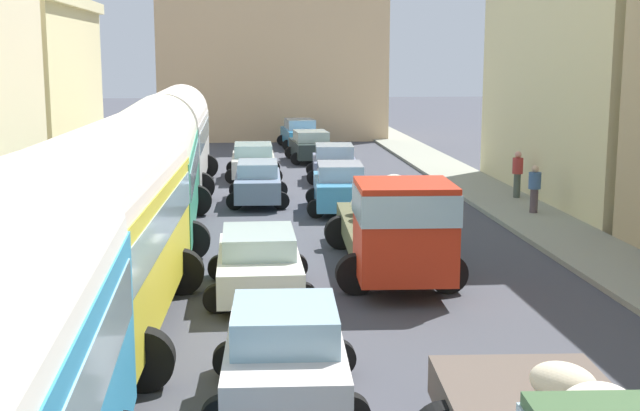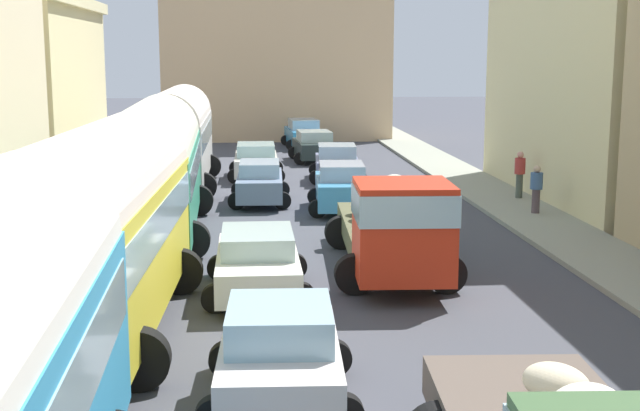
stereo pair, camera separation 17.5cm
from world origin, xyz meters
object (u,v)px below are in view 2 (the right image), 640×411
Objects in this scene: car_1 at (337,163)px; car_6 at (260,182)px; car_3 at (303,133)px; car_5 at (258,262)px; cargo_truck_1 at (394,224)px; car_4 at (280,355)px; car_0 at (341,187)px; parked_bus_1 at (101,220)px; pedestrian_1 at (520,173)px; parked_bus_3 at (177,133)px; pedestrian_3 at (536,188)px; parked_bus_2 at (153,163)px; car_7 at (256,161)px; car_2 at (314,146)px.

car_1 is 6.20m from car_6.
car_5 is at bearing -95.68° from car_3.
cargo_truck_1 is 7.80m from car_4.
car_0 is 1.02× the size of car_1.
car_0 reaches higher than car_3.
pedestrian_1 is at bearing 47.93° from parked_bus_1.
parked_bus_3 reaches higher than pedestrian_3.
parked_bus_2 is 11.91m from car_7.
parked_bus_3 reaches higher than car_5.
car_0 is (5.88, -5.52, -1.36)m from parked_bus_3.
car_4 is at bearing -81.58° from parked_bus_3.
pedestrian_3 is (12.08, 1.88, -1.19)m from parked_bus_2.
car_3 is 1.09× the size of car_6.
parked_bus_2 reaches higher than car_1.
parked_bus_2 is at bearing -105.15° from car_7.
car_1 is at bearing -87.52° from car_3.
car_0 is at bearing -43.20° from parked_bus_3.
car_3 is at bearing 79.67° from parked_bus_1.
pedestrian_1 is (9.54, 11.31, 0.30)m from car_5.
parked_bus_3 is 15.66m from cargo_truck_1.
car_4 is 6.07m from car_5.
car_3 is (5.90, 14.40, -1.37)m from parked_bus_3.
parked_bus_3 is (-0.00, 9.00, 0.04)m from parked_bus_2.
car_7 is (3.09, 2.42, -1.42)m from parked_bus_3.
car_2 is 0.94× the size of car_7.
cargo_truck_1 reaches higher than car_5.
car_4 is at bearing -89.76° from car_7.
car_1 is 1.05× the size of car_4.
car_4 is 2.05× the size of pedestrian_1.
car_4 reaches higher than car_5.
parked_bus_1 reaches higher than car_7.
car_0 is 8.42m from car_7.
parked_bus_2 is 2.44× the size of car_6.
cargo_truck_1 is 2.04× the size of car_4.
parked_bus_3 is at bearing 98.42° from car_4.
pedestrian_1 reaches higher than car_2.
car_4 is at bearing -75.75° from parked_bus_2.
car_1 is (0.30, 15.90, -0.55)m from cargo_truck_1.
car_3 reaches higher than car_2.
parked_bus_2 is 2.48× the size of car_0.
cargo_truck_1 reaches higher than car_7.
cargo_truck_1 is 1.71× the size of car_3.
parked_bus_1 is 9.00m from parked_bus_2.
car_0 is 2.35× the size of pedestrian_3.
pedestrian_3 is at bearing -14.47° from car_0.
parked_bus_1 reaches higher than pedestrian_1.
car_3 is 1.06× the size of car_5.
pedestrian_1 is at bearing -70.54° from car_3.
parked_bus_2 is 18.17m from car_2.
parked_bus_1 is at bearing -139.50° from car_5.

